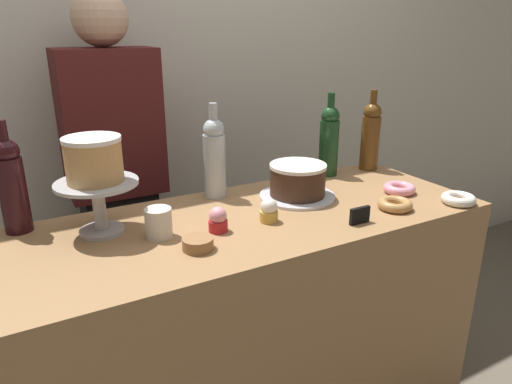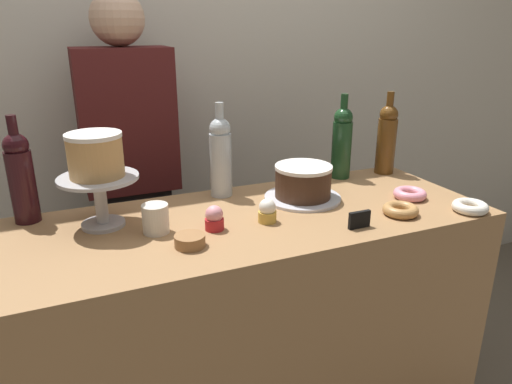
% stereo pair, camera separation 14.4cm
% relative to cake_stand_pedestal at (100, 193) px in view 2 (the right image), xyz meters
% --- Properties ---
extents(back_wall, '(6.00, 0.05, 2.60)m').
position_rel_cake_stand_pedestal_xyz_m(back_wall, '(0.45, 0.76, 0.28)').
color(back_wall, beige).
rests_on(back_wall, ground_plane).
extents(display_counter, '(1.49, 0.58, 0.91)m').
position_rel_cake_stand_pedestal_xyz_m(display_counter, '(0.45, -0.11, -0.56)').
color(display_counter, '#997047').
rests_on(display_counter, ground_plane).
extents(cake_stand_pedestal, '(0.23, 0.23, 0.16)m').
position_rel_cake_stand_pedestal_xyz_m(cake_stand_pedestal, '(0.00, 0.00, 0.00)').
color(cake_stand_pedestal, '#B2B2B7').
rests_on(cake_stand_pedestal, display_counter).
extents(white_layer_cake, '(0.16, 0.16, 0.13)m').
position_rel_cake_stand_pedestal_xyz_m(white_layer_cake, '(-0.00, 0.00, 0.11)').
color(white_layer_cake, tan).
rests_on(white_layer_cake, cake_stand_pedestal).
extents(silver_serving_platter, '(0.26, 0.26, 0.01)m').
position_rel_cake_stand_pedestal_xyz_m(silver_serving_platter, '(0.66, -0.03, -0.10)').
color(silver_serving_platter, silver).
rests_on(silver_serving_platter, display_counter).
extents(chocolate_round_cake, '(0.19, 0.19, 0.11)m').
position_rel_cake_stand_pedestal_xyz_m(chocolate_round_cake, '(0.66, -0.03, -0.04)').
color(chocolate_round_cake, '#3D2619').
rests_on(chocolate_round_cake, silver_serving_platter).
extents(wine_bottle_dark_red, '(0.08, 0.08, 0.33)m').
position_rel_cake_stand_pedestal_xyz_m(wine_bottle_dark_red, '(-0.21, 0.13, 0.04)').
color(wine_bottle_dark_red, black).
rests_on(wine_bottle_dark_red, display_counter).
extents(wine_bottle_amber, '(0.08, 0.08, 0.33)m').
position_rel_cake_stand_pedestal_xyz_m(wine_bottle_amber, '(1.11, 0.11, 0.04)').
color(wine_bottle_amber, '#5B3814').
rests_on(wine_bottle_amber, display_counter).
extents(wine_bottle_clear, '(0.08, 0.08, 0.33)m').
position_rel_cake_stand_pedestal_xyz_m(wine_bottle_clear, '(0.41, 0.12, 0.04)').
color(wine_bottle_clear, '#B2BCC1').
rests_on(wine_bottle_clear, display_counter).
extents(wine_bottle_green, '(0.08, 0.08, 0.33)m').
position_rel_cake_stand_pedestal_xyz_m(wine_bottle_green, '(0.91, 0.13, 0.04)').
color(wine_bottle_green, '#193D1E').
rests_on(wine_bottle_green, display_counter).
extents(cupcake_strawberry, '(0.06, 0.06, 0.07)m').
position_rel_cake_stand_pedestal_xyz_m(cupcake_strawberry, '(0.30, -0.16, -0.07)').
color(cupcake_strawberry, red).
rests_on(cupcake_strawberry, display_counter).
extents(cupcake_vanilla, '(0.06, 0.06, 0.07)m').
position_rel_cake_stand_pedestal_xyz_m(cupcake_vanilla, '(0.46, -0.16, -0.07)').
color(cupcake_vanilla, gold).
rests_on(cupcake_vanilla, display_counter).
extents(donut_sugar, '(0.11, 0.11, 0.03)m').
position_rel_cake_stand_pedestal_xyz_m(donut_sugar, '(1.10, -0.34, -0.09)').
color(donut_sugar, silver).
rests_on(donut_sugar, display_counter).
extents(donut_maple, '(0.11, 0.11, 0.03)m').
position_rel_cake_stand_pedestal_xyz_m(donut_maple, '(0.87, -0.28, -0.09)').
color(donut_maple, '#B27F47').
rests_on(donut_maple, display_counter).
extents(donut_pink, '(0.11, 0.11, 0.03)m').
position_rel_cake_stand_pedestal_xyz_m(donut_pink, '(1.00, -0.17, -0.09)').
color(donut_pink, pink).
rests_on(donut_pink, display_counter).
extents(cookie_stack, '(0.08, 0.08, 0.03)m').
position_rel_cake_stand_pedestal_xyz_m(cookie_stack, '(0.20, -0.24, -0.09)').
color(cookie_stack, olive).
rests_on(cookie_stack, display_counter).
extents(price_sign_chalkboard, '(0.07, 0.01, 0.05)m').
position_rel_cake_stand_pedestal_xyz_m(price_sign_chalkboard, '(0.69, -0.31, -0.08)').
color(price_sign_chalkboard, black).
rests_on(price_sign_chalkboard, display_counter).
extents(coffee_cup_ceramic, '(0.08, 0.08, 0.08)m').
position_rel_cake_stand_pedestal_xyz_m(coffee_cup_ceramic, '(0.14, -0.11, -0.06)').
color(coffee_cup_ceramic, silver).
rests_on(coffee_cup_ceramic, display_counter).
extents(barista_figure, '(0.36, 0.22, 1.60)m').
position_rel_cake_stand_pedestal_xyz_m(barista_figure, '(0.16, 0.52, -0.18)').
color(barista_figure, black).
rests_on(barista_figure, ground_plane).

